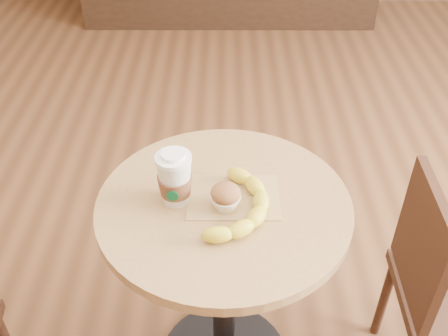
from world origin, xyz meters
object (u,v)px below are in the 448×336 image
object	(u,v)px
cafe_table	(224,261)
muffin	(226,197)
coffee_cup	(175,180)
chair_right	(443,288)
banana	(240,203)

from	to	relation	value
cafe_table	muffin	bearing A→B (deg)	-78.98
coffee_cup	cafe_table	bearing A→B (deg)	1.63
chair_right	coffee_cup	xyz separation A→B (m)	(-0.76, 0.03, 0.38)
cafe_table	banana	xyz separation A→B (m)	(0.04, -0.03, 0.25)
muffin	banana	distance (m)	0.04
coffee_cup	banana	world-z (taller)	coffee_cup
banana	chair_right	bearing A→B (deg)	20.07
cafe_table	muffin	xyz separation A→B (m)	(0.00, -0.02, 0.27)
chair_right	muffin	bearing A→B (deg)	91.10
cafe_table	coffee_cup	xyz separation A→B (m)	(-0.12, 0.01, 0.30)
banana	cafe_table	bearing A→B (deg)	160.70
chair_right	banana	size ratio (longest dim) A/B	2.67
muffin	banana	bearing A→B (deg)	-15.95
cafe_table	muffin	size ratio (longest dim) A/B	9.54
chair_right	coffee_cup	bearing A→B (deg)	89.07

